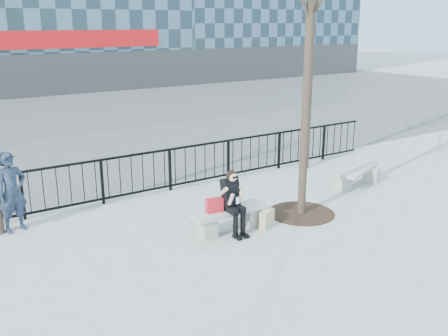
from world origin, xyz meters
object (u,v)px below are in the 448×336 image
seated_woman (234,203)px  standing_man (12,192)px  bench_second (358,175)px  bench_main (229,217)px

seated_woman → standing_man: (-3.69, 2.63, 0.17)m
bench_second → seated_woman: seated_woman is taller
bench_main → standing_man: standing_man is taller
seated_woman → bench_main: bearing=90.0°
bench_main → seated_woman: bearing=-90.0°
bench_second → standing_man: 8.41m
bench_main → standing_man: size_ratio=0.98×
seated_woman → standing_man: bearing=144.5°
standing_man → seated_woman: bearing=-50.6°
seated_woman → standing_man: standing_man is taller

